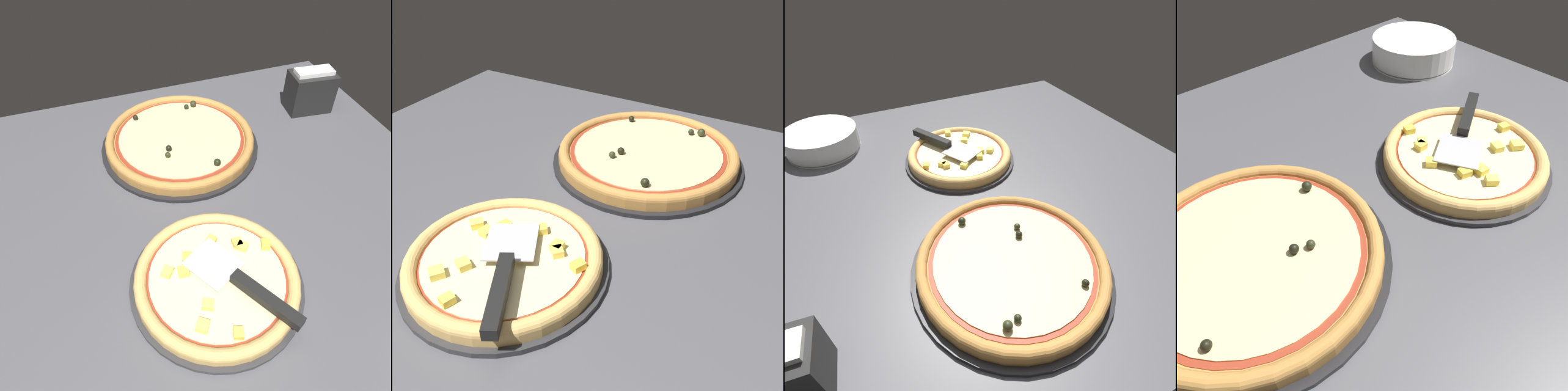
# 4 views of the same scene
# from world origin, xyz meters

# --- Properties ---
(ground_plane) EXTENTS (1.30, 1.21, 0.04)m
(ground_plane) POSITION_xyz_m (0.00, 0.00, -0.02)
(ground_plane) COLOR #4C4C51
(pizza_pan_front) EXTENTS (0.34, 0.34, 0.01)m
(pizza_pan_front) POSITION_xyz_m (0.00, -0.13, 0.01)
(pizza_pan_front) COLOR #2D2D30
(pizza_pan_front) RESTS_ON ground_plane
(pizza_front) EXTENTS (0.32, 0.32, 0.03)m
(pizza_front) POSITION_xyz_m (0.00, -0.13, 0.02)
(pizza_front) COLOR #DBAD60
(pizza_front) RESTS_ON pizza_pan_front
(pizza_pan_back) EXTENTS (0.42, 0.42, 0.01)m
(pizza_pan_back) POSITION_xyz_m (0.06, 0.30, 0.01)
(pizza_pan_back) COLOR black
(pizza_pan_back) RESTS_ON ground_plane
(pizza_back) EXTENTS (0.39, 0.39, 0.04)m
(pizza_back) POSITION_xyz_m (0.06, 0.30, 0.03)
(pizza_back) COLOR #B77F3D
(pizza_back) RESTS_ON pizza_pan_back
(serving_spatula) EXTENTS (0.16, 0.23, 0.02)m
(serving_spatula) POSITION_xyz_m (0.05, -0.19, 0.05)
(serving_spatula) COLOR #B7B7BC
(serving_spatula) RESTS_ON pizza_front
(plate_stack) EXTENTS (0.23, 0.23, 0.07)m
(plate_stack) POSITION_xyz_m (0.38, -0.39, 0.03)
(plate_stack) COLOR white
(plate_stack) RESTS_ON ground_plane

